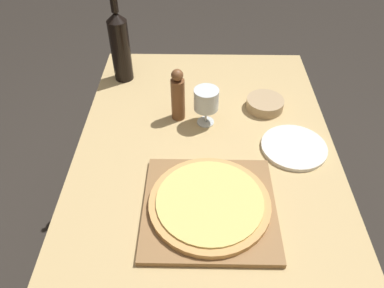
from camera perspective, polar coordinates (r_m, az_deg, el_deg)
ground_plane at (r=1.81m, az=1.53°, el=-19.50°), size 12.00×12.00×0.00m
dining_table at (r=1.28m, az=2.06°, el=-6.15°), size 0.88×1.42×0.73m
cutting_board at (r=1.09m, az=2.67°, el=-9.59°), size 0.38×0.37×0.02m
pizza at (r=1.07m, az=2.70°, el=-8.92°), size 0.35×0.35×0.02m
wine_bottle at (r=1.56m, az=-10.91°, el=14.47°), size 0.08×0.08×0.35m
pepper_mill at (r=1.34m, az=-2.17°, el=7.36°), size 0.05×0.05×0.20m
wine_glass at (r=1.31m, az=2.24°, el=6.70°), size 0.09×0.09×0.14m
small_bowl at (r=1.45m, az=11.05°, el=6.02°), size 0.14×0.14×0.04m
dinner_plate at (r=1.31m, az=15.26°, el=-0.47°), size 0.22×0.22×0.01m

